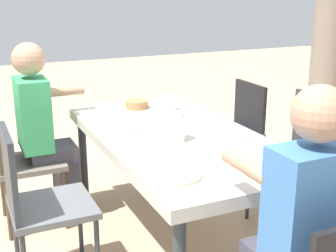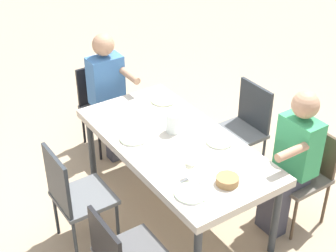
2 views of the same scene
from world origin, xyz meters
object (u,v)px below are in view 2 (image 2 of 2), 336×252
diner_woman_green (292,159)px  water_pitcher (173,124)px  plate_2 (134,138)px  chair_head_east (102,102)px  bread_basket (227,180)px  chair_mid_north (73,193)px  wine_glass_0 (190,166)px  plate_1 (220,142)px  chair_mid_south (244,125)px  plate_0 (191,193)px  plate_3 (164,100)px  dining_table (175,147)px  diner_man_white (110,92)px  chair_west_south (304,169)px

diner_woman_green → water_pitcher: (0.80, 0.62, 0.14)m
diner_woman_green → plate_2: size_ratio=5.30×
chair_head_east → water_pitcher: bearing=-176.7°
plate_2 → bread_basket: (-0.90, -0.27, 0.02)m
chair_head_east → plate_2: size_ratio=3.59×
chair_mid_north → wine_glass_0: 0.98m
chair_mid_north → plate_1: 1.26m
chair_mid_south → diner_woman_green: bearing=166.2°
chair_mid_south → chair_mid_north: bearing=90.0°
plate_2 → water_pitcher: bearing=-104.2°
plate_0 → plate_1: 0.71m
chair_mid_south → bread_basket: chair_mid_south is taller
diner_woman_green → plate_1: bearing=42.2°
chair_mid_north → chair_mid_south: chair_mid_south is taller
plate_3 → plate_2: bearing=125.5°
bread_basket → chair_mid_north: bearing=47.9°
plate_0 → water_pitcher: (0.76, -0.36, 0.07)m
chair_head_east → bread_basket: bearing=179.9°
chair_head_east → plate_2: bearing=166.6°
wine_glass_0 → plate_3: bearing=-24.1°
dining_table → water_pitcher: water_pitcher is taller
water_pitcher → diner_man_white: bearing=3.8°
dining_table → water_pitcher: (0.13, -0.07, 0.14)m
chair_mid_south → water_pitcher: (0.01, 0.82, 0.29)m
dining_table → plate_0: 0.70m
chair_head_east → plate_3: 0.83m
plate_1 → plate_2: same height
chair_mid_north → plate_2: bearing=-81.3°
diner_woman_green → plate_1: (0.44, 0.40, 0.07)m
dining_table → plate_3: bearing=-25.5°
diner_man_white → wine_glass_0: diner_man_white is taller
diner_man_white → plate_1: bearing=-168.1°
chair_west_south → diner_woman_green: (-0.00, 0.19, 0.19)m
chair_west_south → plate_2: (0.88, 1.15, 0.26)m
chair_west_south → water_pitcher: bearing=45.6°
chair_west_south → diner_man_white: size_ratio=0.66×
chair_west_south → chair_mid_south: (0.78, -0.01, 0.04)m
chair_mid_north → bread_basket: size_ratio=5.50×
chair_head_east → water_pitcher: 1.26m
chair_west_south → chair_head_east: (2.01, 0.88, -0.00)m
plate_0 → plate_2: bearing=-1.3°
wine_glass_0 → chair_west_south: bearing=-100.3°
diner_man_white → water_pitcher: diner_man_white is taller
dining_table → diner_man_white: bearing=-0.1°
wine_glass_0 → plate_2: wine_glass_0 is taller
chair_head_east → dining_table: bearing=180.0°
dining_table → wine_glass_0: size_ratio=12.37×
dining_table → diner_woman_green: diner_woman_green is taller
plate_1 → plate_2: size_ratio=0.94×
diner_woman_green → wine_glass_0: size_ratio=8.56×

